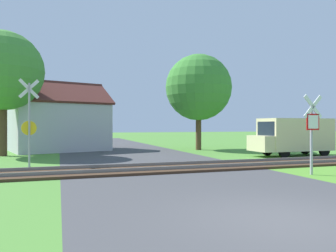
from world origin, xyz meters
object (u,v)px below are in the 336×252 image
(tree_left, at_px, (3,71))
(tree_right, at_px, (199,88))
(crossing_sign_far, at_px, (29,119))
(house, at_px, (59,125))
(mail_truck, at_px, (293,135))
(stop_sign_near, at_px, (312,128))

(tree_left, bearing_deg, tree_right, 3.56)
(crossing_sign_far, relative_size, house, 0.50)
(mail_truck, bearing_deg, stop_sign_near, 144.76)
(stop_sign_near, relative_size, mail_truck, 0.60)
(stop_sign_near, relative_size, tree_right, 0.41)
(tree_right, bearing_deg, mail_truck, -62.36)
(stop_sign_near, bearing_deg, house, -64.68)
(crossing_sign_far, bearing_deg, mail_truck, -12.22)
(tree_right, bearing_deg, house, 165.23)
(stop_sign_near, height_order, tree_right, tree_right)
(stop_sign_near, xyz_separation_m, house, (-8.82, 15.40, 0.15))
(house, xyz_separation_m, tree_right, (9.92, -2.62, 2.79))
(tree_left, distance_m, tree_right, 13.15)
(crossing_sign_far, relative_size, tree_right, 0.54)
(mail_truck, bearing_deg, tree_right, 27.05)
(crossing_sign_far, distance_m, house, 9.62)
(house, distance_m, tree_right, 10.63)
(stop_sign_near, distance_m, house, 17.75)
(tree_right, bearing_deg, stop_sign_near, -94.92)
(crossing_sign_far, xyz_separation_m, tree_right, (11.18, 6.92, 2.56))
(house, bearing_deg, tree_left, -148.29)
(crossing_sign_far, relative_size, mail_truck, 0.79)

